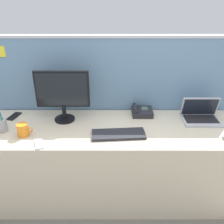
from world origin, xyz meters
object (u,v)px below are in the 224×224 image
Objects in this scene: desk_phone at (141,112)px; keyboard_main at (118,134)px; pen_cup at (2,125)px; cell_phone_silver_slab at (39,144)px; coffee_mug at (23,130)px; desktop_monitor at (62,92)px; cell_phone_black_slab at (14,116)px; laptop at (201,115)px.

desk_phone is 0.44× the size of keyboard_main.
pen_cup is at bearing -165.60° from desk_phone.
coffee_mug reaches higher than cell_phone_silver_slab.
desk_phone is 1.21m from pen_cup.
desktop_monitor is 0.54m from cell_phone_black_slab.
cell_phone_black_slab is 1.08× the size of cell_phone_silver_slab.
cell_phone_black_slab is at bearing 120.64° from coffee_mug.
cell_phone_black_slab is at bearing 105.49° from cell_phone_silver_slab.
desktop_monitor is 0.44m from coffee_mug.
cell_phone_black_slab is (-0.47, 0.05, -0.25)m from desktop_monitor.
desk_phone is at bearing 54.67° from keyboard_main.
keyboard_main reaches higher than cell_phone_silver_slab.
cell_phone_black_slab is at bearing 90.23° from pen_cup.
desk_phone is at bearing 168.20° from laptop.
coffee_mug reaches higher than desk_phone.
cell_phone_black_slab is at bearing -177.95° from desk_phone.
desktop_monitor is 1.09× the size of keyboard_main.
pen_cup is at bearing 160.57° from coffee_mug.
laptop is at bearing -11.80° from desk_phone.
laptop is 1.72× the size of pen_cup.
desktop_monitor is at bearing 44.09° from coffee_mug.
keyboard_main is at bearing 0.07° from coffee_mug.
coffee_mug is (-0.28, -0.27, -0.21)m from desktop_monitor.
desktop_monitor is 2.47× the size of desk_phone.
coffee_mug is at bearing 118.56° from cell_phone_silver_slab.
coffee_mug reaches higher than cell_phone_black_slab.
coffee_mug is (0.19, -0.07, -0.00)m from pen_cup.
pen_cup is at bearing -76.39° from cell_phone_black_slab.
desktop_monitor reaches higher than pen_cup.
cell_phone_silver_slab is (0.35, -0.45, 0.00)m from cell_phone_black_slab.
cell_phone_black_slab is (-0.00, 0.26, -0.05)m from pen_cup.
desktop_monitor is at bearing 7.03° from cell_phone_black_slab.
cell_phone_silver_slab is at bearing -163.75° from laptop.
cell_phone_silver_slab is (-0.60, -0.13, -0.01)m from keyboard_main.
coffee_mug is (-1.49, -0.26, 0.00)m from laptop.
laptop reaches higher than coffee_mug.
desk_phone reaches higher than cell_phone_silver_slab.
desk_phone is at bearing 20.64° from coffee_mug.
cell_phone_silver_slab is at bearing -39.12° from cell_phone_black_slab.
cell_phone_black_slab is at bearing 173.65° from desktop_monitor.
pen_cup is 1.49× the size of coffee_mug.
pen_cup is 0.20m from coffee_mug.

